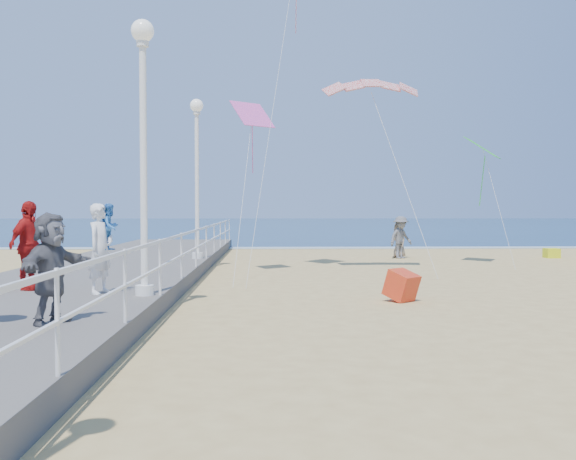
{
  "coord_description": "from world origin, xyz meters",
  "views": [
    {
      "loc": [
        -2.89,
        -12.49,
        2.11
      ],
      "look_at": [
        -2.5,
        2.0,
        1.6
      ],
      "focal_mm": 40.0,
      "sensor_mm": 36.0,
      "label": 1
    }
  ],
  "objects_px": {
    "woman_holding_toddler": "(101,249)",
    "spectator_5": "(51,268)",
    "spectator_3": "(28,245)",
    "lamp_post_far": "(197,161)",
    "toddler_held": "(110,227)",
    "box_kite": "(402,288)",
    "beach_chair_left": "(552,253)",
    "beach_walker_c": "(399,240)",
    "lamp_post_mid": "(143,127)",
    "beach_walker_a": "(401,237)"
  },
  "relations": [
    {
      "from": "woman_holding_toddler",
      "to": "spectator_5",
      "type": "bearing_deg",
      "value": -156.22
    },
    {
      "from": "spectator_3",
      "to": "spectator_5",
      "type": "relative_size",
      "value": 1.13
    },
    {
      "from": "lamp_post_far",
      "to": "toddler_held",
      "type": "bearing_deg",
      "value": -95.03
    },
    {
      "from": "lamp_post_far",
      "to": "toddler_held",
      "type": "distance_m",
      "value": 8.85
    },
    {
      "from": "box_kite",
      "to": "beach_chair_left",
      "type": "bearing_deg",
      "value": 12.61
    },
    {
      "from": "beach_walker_c",
      "to": "beach_chair_left",
      "type": "bearing_deg",
      "value": 59.08
    },
    {
      "from": "lamp_post_far",
      "to": "beach_walker_c",
      "type": "bearing_deg",
      "value": 33.49
    },
    {
      "from": "lamp_post_mid",
      "to": "toddler_held",
      "type": "relative_size",
      "value": 5.66
    },
    {
      "from": "lamp_post_far",
      "to": "beach_walker_c",
      "type": "relative_size",
      "value": 3.53
    },
    {
      "from": "lamp_post_mid",
      "to": "beach_walker_c",
      "type": "height_order",
      "value": "lamp_post_mid"
    },
    {
      "from": "spectator_5",
      "to": "beach_chair_left",
      "type": "relative_size",
      "value": 2.98
    },
    {
      "from": "woman_holding_toddler",
      "to": "spectator_3",
      "type": "distance_m",
      "value": 1.78
    },
    {
      "from": "lamp_post_mid",
      "to": "woman_holding_toddler",
      "type": "distance_m",
      "value": 2.55
    },
    {
      "from": "lamp_post_mid",
      "to": "spectator_3",
      "type": "height_order",
      "value": "lamp_post_mid"
    },
    {
      "from": "spectator_3",
      "to": "lamp_post_mid",
      "type": "bearing_deg",
      "value": -92.4
    },
    {
      "from": "beach_walker_a",
      "to": "box_kite",
      "type": "relative_size",
      "value": 2.92
    },
    {
      "from": "beach_walker_c",
      "to": "lamp_post_far",
      "type": "bearing_deg",
      "value": -85.78
    },
    {
      "from": "lamp_post_far",
      "to": "beach_chair_left",
      "type": "bearing_deg",
      "value": 19.36
    },
    {
      "from": "box_kite",
      "to": "beach_chair_left",
      "type": "relative_size",
      "value": 1.09
    },
    {
      "from": "lamp_post_far",
      "to": "spectator_3",
      "type": "relative_size",
      "value": 2.88
    },
    {
      "from": "lamp_post_far",
      "to": "beach_walker_c",
      "type": "height_order",
      "value": "lamp_post_far"
    },
    {
      "from": "toddler_held",
      "to": "beach_chair_left",
      "type": "bearing_deg",
      "value": -26.57
    },
    {
      "from": "spectator_3",
      "to": "woman_holding_toddler",
      "type": "bearing_deg",
      "value": -94.49
    },
    {
      "from": "lamp_post_far",
      "to": "spectator_3",
      "type": "bearing_deg",
      "value": -107.58
    },
    {
      "from": "toddler_held",
      "to": "beach_chair_left",
      "type": "distance_m",
      "value": 20.3
    },
    {
      "from": "beach_walker_a",
      "to": "beach_chair_left",
      "type": "distance_m",
      "value": 6.43
    },
    {
      "from": "beach_walker_a",
      "to": "beach_chair_left",
      "type": "height_order",
      "value": "beach_walker_a"
    },
    {
      "from": "woman_holding_toddler",
      "to": "beach_walker_c",
      "type": "height_order",
      "value": "woman_holding_toddler"
    },
    {
      "from": "spectator_3",
      "to": "box_kite",
      "type": "distance_m",
      "value": 8.06
    },
    {
      "from": "toddler_held",
      "to": "spectator_5",
      "type": "bearing_deg",
      "value": -158.81
    },
    {
      "from": "woman_holding_toddler",
      "to": "beach_walker_a",
      "type": "xyz_separation_m",
      "value": [
        8.76,
        13.63,
        -0.42
      ]
    },
    {
      "from": "lamp_post_far",
      "to": "toddler_held",
      "type": "xyz_separation_m",
      "value": [
        -0.76,
        -8.6,
        -1.94
      ]
    },
    {
      "from": "beach_walker_c",
      "to": "lamp_post_mid",
      "type": "bearing_deg",
      "value": -58.2
    },
    {
      "from": "spectator_5",
      "to": "beach_walker_a",
      "type": "xyz_separation_m",
      "value": [
        8.61,
        16.93,
        -0.35
      ]
    },
    {
      "from": "beach_walker_a",
      "to": "beach_walker_c",
      "type": "xyz_separation_m",
      "value": [
        -0.01,
        0.31,
        -0.12
      ]
    },
    {
      "from": "woman_holding_toddler",
      "to": "toddler_held",
      "type": "distance_m",
      "value": 0.48
    },
    {
      "from": "spectator_5",
      "to": "beach_chair_left",
      "type": "bearing_deg",
      "value": -23.09
    },
    {
      "from": "woman_holding_toddler",
      "to": "beach_chair_left",
      "type": "xyz_separation_m",
      "value": [
        15.15,
        13.75,
        -1.09
      ]
    },
    {
      "from": "box_kite",
      "to": "lamp_post_far",
      "type": "bearing_deg",
      "value": 84.91
    },
    {
      "from": "beach_walker_a",
      "to": "box_kite",
      "type": "bearing_deg",
      "value": -133.8
    },
    {
      "from": "beach_chair_left",
      "to": "toddler_held",
      "type": "bearing_deg",
      "value": -137.79
    },
    {
      "from": "toddler_held",
      "to": "beach_walker_c",
      "type": "height_order",
      "value": "toddler_held"
    },
    {
      "from": "spectator_5",
      "to": "lamp_post_mid",
      "type": "bearing_deg",
      "value": 4.28
    },
    {
      "from": "lamp_post_mid",
      "to": "toddler_held",
      "type": "bearing_deg",
      "value": 152.15
    },
    {
      "from": "lamp_post_far",
      "to": "beach_walker_a",
      "type": "bearing_deg",
      "value": 31.85
    },
    {
      "from": "toddler_held",
      "to": "spectator_3",
      "type": "distance_m",
      "value": 1.92
    },
    {
      "from": "toddler_held",
      "to": "beach_chair_left",
      "type": "height_order",
      "value": "toddler_held"
    },
    {
      "from": "toddler_held",
      "to": "beach_chair_left",
      "type": "relative_size",
      "value": 1.71
    },
    {
      "from": "spectator_5",
      "to": "beach_walker_c",
      "type": "xyz_separation_m",
      "value": [
        8.6,
        17.24,
        -0.47
      ]
    },
    {
      "from": "spectator_5",
      "to": "box_kite",
      "type": "bearing_deg",
      "value": -33.9
    }
  ]
}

